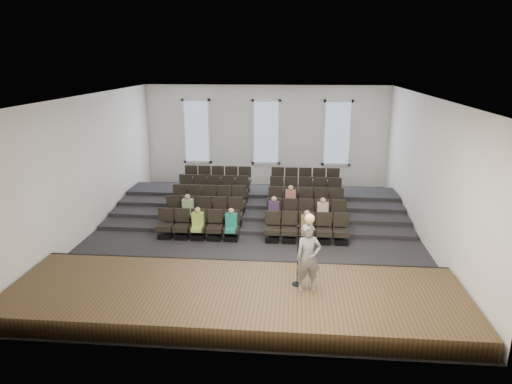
# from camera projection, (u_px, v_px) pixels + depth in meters

# --- Properties ---
(ground) EXTENTS (14.00, 14.00, 0.00)m
(ground) POSITION_uv_depth(u_px,v_px,m) (253.00, 235.00, 16.76)
(ground) COLOR black
(ground) RESTS_ON ground
(ceiling) EXTENTS (12.00, 14.00, 0.02)m
(ceiling) POSITION_uv_depth(u_px,v_px,m) (253.00, 96.00, 15.35)
(ceiling) COLOR white
(ceiling) RESTS_ON ground
(wall_back) EXTENTS (12.00, 0.04, 5.00)m
(wall_back) POSITION_uv_depth(u_px,v_px,m) (266.00, 136.00, 22.77)
(wall_back) COLOR white
(wall_back) RESTS_ON ground
(wall_front) EXTENTS (12.00, 0.04, 5.00)m
(wall_front) POSITION_uv_depth(u_px,v_px,m) (222.00, 247.00, 9.35)
(wall_front) COLOR white
(wall_front) RESTS_ON ground
(wall_left) EXTENTS (0.04, 14.00, 5.00)m
(wall_left) POSITION_uv_depth(u_px,v_px,m) (88.00, 165.00, 16.56)
(wall_left) COLOR white
(wall_left) RESTS_ON ground
(wall_right) EXTENTS (0.04, 14.00, 5.00)m
(wall_right) POSITION_uv_depth(u_px,v_px,m) (429.00, 172.00, 15.56)
(wall_right) COLOR white
(wall_right) RESTS_ON ground
(stage) EXTENTS (11.80, 3.60, 0.50)m
(stage) POSITION_uv_depth(u_px,v_px,m) (235.00, 298.00, 11.82)
(stage) COLOR #4E3A21
(stage) RESTS_ON ground
(stage_lip) EXTENTS (11.80, 0.06, 0.52)m
(stage_lip) POSITION_uv_depth(u_px,v_px,m) (243.00, 268.00, 13.51)
(stage_lip) COLOR black
(stage_lip) RESTS_ON ground
(risers) EXTENTS (11.80, 4.80, 0.60)m
(risers) POSITION_uv_depth(u_px,v_px,m) (260.00, 203.00, 19.74)
(risers) COLOR black
(risers) RESTS_ON ground
(seating_rows) EXTENTS (6.80, 4.70, 1.67)m
(seating_rows) POSITION_uv_depth(u_px,v_px,m) (257.00, 204.00, 18.04)
(seating_rows) COLOR black
(seating_rows) RESTS_ON ground
(windows) EXTENTS (8.44, 0.10, 3.24)m
(windows) POSITION_uv_depth(u_px,v_px,m) (266.00, 132.00, 22.65)
(windows) COLOR white
(windows) RESTS_ON wall_back
(audience) EXTENTS (5.45, 2.64, 1.10)m
(audience) POSITION_uv_depth(u_px,v_px,m) (259.00, 213.00, 16.67)
(audience) COLOR #A1C04C
(audience) RESTS_ON seating_rows
(speaker) EXTENTS (0.73, 0.57, 1.78)m
(speaker) POSITION_uv_depth(u_px,v_px,m) (308.00, 258.00, 11.50)
(speaker) COLOR slate
(speaker) RESTS_ON stage
(mic_stand) EXTENTS (0.28, 0.28, 1.66)m
(mic_stand) POSITION_uv_depth(u_px,v_px,m) (297.00, 267.00, 11.87)
(mic_stand) COLOR black
(mic_stand) RESTS_ON stage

